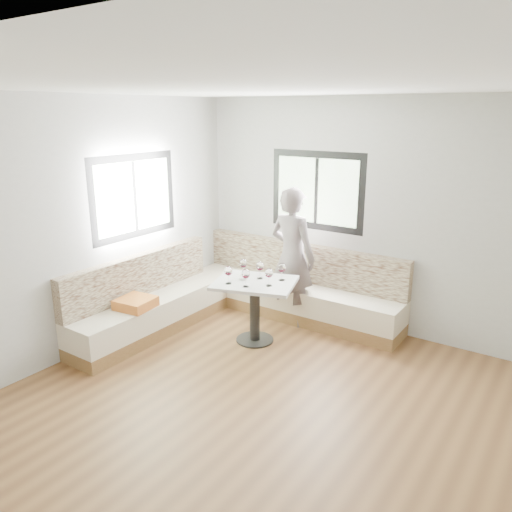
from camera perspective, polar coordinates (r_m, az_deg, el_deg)
The scene contains 11 objects.
room at distance 4.01m, azimuth 1.10°, elevation -1.35°, with size 5.01×5.01×2.81m.
banquette at distance 6.38m, azimuth -2.60°, elevation -4.79°, with size 2.90×2.80×0.95m.
table at distance 5.79m, azimuth -0.14°, elevation -4.65°, with size 1.08×0.95×0.74m.
person at distance 6.23m, azimuth 4.17°, elevation -0.07°, with size 0.64×0.42×1.75m, color #665B5C.
olive_ramekin at distance 5.78m, azimuth -1.54°, elevation -2.55°, with size 0.09×0.09×0.04m.
wine_glass_a at distance 5.61m, azimuth -3.19°, elevation -1.78°, with size 0.09×0.09×0.21m.
wine_glass_b at distance 5.51m, azimuth -1.18°, elevation -2.11°, with size 0.09×0.09×0.21m.
wine_glass_c at distance 5.54m, azimuth 1.49°, elevation -2.01°, with size 0.09×0.09×0.21m.
wine_glass_d at distance 5.77m, azimuth 0.45°, elevation -1.23°, with size 0.09×0.09×0.21m.
wine_glass_e at distance 5.72m, azimuth 2.98°, elevation -1.42°, with size 0.09×0.09×0.21m.
wine_glass_f at distance 5.88m, azimuth -1.47°, elevation -0.91°, with size 0.09×0.09×0.21m.
Camera 1 is at (2.02, -3.11, 2.63)m, focal length 35.00 mm.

